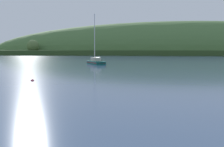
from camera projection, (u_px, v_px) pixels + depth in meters
far_shoreline_hill at (183, 54)px, 228.72m from camera, size 424.19×121.93×54.02m
sailboat_midwater_white at (95, 63)px, 76.92m from camera, size 7.00×9.00×15.01m
mooring_buoy_midchannel at (32, 81)px, 36.45m from camera, size 0.49×0.49×0.57m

